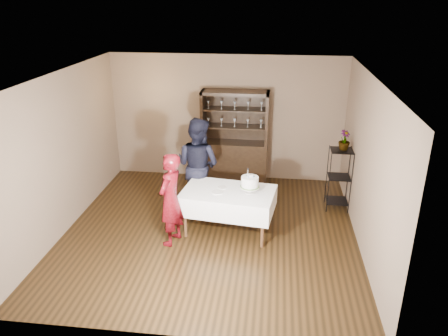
{
  "coord_description": "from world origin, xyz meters",
  "views": [
    {
      "loc": [
        1.04,
        -6.54,
        3.91
      ],
      "look_at": [
        0.23,
        0.1,
        1.17
      ],
      "focal_mm": 35.0,
      "sensor_mm": 36.0,
      "label": 1
    }
  ],
  "objects_px": {
    "china_hutch": "(235,152)",
    "woman": "(170,200)",
    "potted_plant": "(344,140)",
    "cake": "(250,183)",
    "cake_table": "(228,201)",
    "man": "(198,165)",
    "plant_etagere": "(339,177)"
  },
  "relations": [
    {
      "from": "plant_etagere",
      "to": "cake_table",
      "type": "bearing_deg",
      "value": -150.28
    },
    {
      "from": "china_hutch",
      "to": "man",
      "type": "xyz_separation_m",
      "value": [
        -0.54,
        -1.41,
        0.24
      ]
    },
    {
      "from": "man",
      "to": "potted_plant",
      "type": "xyz_separation_m",
      "value": [
        2.65,
        0.38,
        0.47
      ]
    },
    {
      "from": "china_hutch",
      "to": "cake_table",
      "type": "bearing_deg",
      "value": -87.12
    },
    {
      "from": "woman",
      "to": "man",
      "type": "distance_m",
      "value": 1.26
    },
    {
      "from": "plant_etagere",
      "to": "man",
      "type": "distance_m",
      "value": 2.66
    },
    {
      "from": "cake",
      "to": "china_hutch",
      "type": "bearing_deg",
      "value": 102.09
    },
    {
      "from": "china_hutch",
      "to": "woman",
      "type": "xyz_separation_m",
      "value": [
        -0.78,
        -2.64,
        0.12
      ]
    },
    {
      "from": "plant_etagere",
      "to": "cake",
      "type": "bearing_deg",
      "value": -144.86
    },
    {
      "from": "plant_etagere",
      "to": "cake_table",
      "type": "relative_size",
      "value": 0.73
    },
    {
      "from": "china_hutch",
      "to": "potted_plant",
      "type": "relative_size",
      "value": 5.44
    },
    {
      "from": "potted_plant",
      "to": "woman",
      "type": "bearing_deg",
      "value": -150.83
    },
    {
      "from": "cake_table",
      "to": "cake",
      "type": "relative_size",
      "value": 3.72
    },
    {
      "from": "china_hutch",
      "to": "woman",
      "type": "height_order",
      "value": "china_hutch"
    },
    {
      "from": "china_hutch",
      "to": "cake",
      "type": "bearing_deg",
      "value": -77.91
    },
    {
      "from": "china_hutch",
      "to": "man",
      "type": "relative_size",
      "value": 1.11
    },
    {
      "from": "cake_table",
      "to": "man",
      "type": "xyz_separation_m",
      "value": [
        -0.65,
        0.77,
        0.32
      ]
    },
    {
      "from": "woman",
      "to": "cake_table",
      "type": "bearing_deg",
      "value": 132.75
    },
    {
      "from": "woman",
      "to": "plant_etagere",
      "type": "bearing_deg",
      "value": 134.19
    },
    {
      "from": "china_hutch",
      "to": "plant_etagere",
      "type": "xyz_separation_m",
      "value": [
        2.08,
        -1.05,
        -0.01
      ]
    },
    {
      "from": "man",
      "to": "plant_etagere",
      "type": "bearing_deg",
      "value": -148.48
    },
    {
      "from": "china_hutch",
      "to": "cake",
      "type": "relative_size",
      "value": 4.51
    },
    {
      "from": "man",
      "to": "cake",
      "type": "distance_m",
      "value": 1.28
    },
    {
      "from": "man",
      "to": "cake",
      "type": "xyz_separation_m",
      "value": [
        1.01,
        -0.78,
        0.04
      ]
    },
    {
      "from": "potted_plant",
      "to": "china_hutch",
      "type": "bearing_deg",
      "value": 153.99
    },
    {
      "from": "cake_table",
      "to": "potted_plant",
      "type": "bearing_deg",
      "value": 29.84
    },
    {
      "from": "cake_table",
      "to": "cake",
      "type": "xyz_separation_m",
      "value": [
        0.36,
        -0.01,
        0.36
      ]
    },
    {
      "from": "cake_table",
      "to": "man",
      "type": "bearing_deg",
      "value": 130.39
    },
    {
      "from": "plant_etagere",
      "to": "man",
      "type": "height_order",
      "value": "man"
    },
    {
      "from": "cake",
      "to": "cake_table",
      "type": "bearing_deg",
      "value": 178.5
    },
    {
      "from": "china_hutch",
      "to": "cake_table",
      "type": "relative_size",
      "value": 1.21
    },
    {
      "from": "cake_table",
      "to": "potted_plant",
      "type": "height_order",
      "value": "potted_plant"
    }
  ]
}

